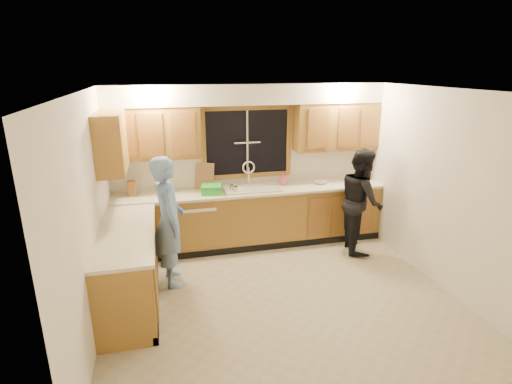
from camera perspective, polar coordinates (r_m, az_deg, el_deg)
The scene contains 26 objects.
floor at distance 5.17m, azimuth 3.55°, elevation -14.56°, with size 4.20×4.20×0.00m, color #B3A98A.
ceiling at distance 4.39m, azimuth 4.17°, elevation 14.30°, with size 4.20×4.20×0.00m, color silver.
wall_back at distance 6.40m, azimuth -1.27°, elevation 4.02°, with size 4.20×4.20×0.00m, color white.
wall_left at distance 4.50m, azimuth -22.67°, elevation -3.29°, with size 3.80×3.80×0.00m, color white.
wall_right at distance 5.61m, azimuth 24.76°, elevation 0.43°, with size 3.80×3.80×0.00m, color white.
base_cabinets_back at distance 6.36m, azimuth -0.63°, elevation -3.71°, with size 4.20×0.60×0.88m, color #A2742F.
base_cabinets_left at distance 5.10m, azimuth -17.66°, elevation -10.24°, with size 0.60×1.90×0.88m, color #A2742F.
countertop_back at distance 6.19m, azimuth -0.62°, elevation 0.21°, with size 4.20×0.63×0.04m, color #EBE2C5.
countertop_left at distance 4.91m, azimuth -17.98°, elevation -5.46°, with size 0.63×1.90×0.04m, color #EBE2C5.
upper_cabinets_left at distance 5.98m, azimuth -14.54°, elevation 8.14°, with size 1.35×0.33×0.75m, color #A2742F.
upper_cabinets_right at distance 6.59m, azimuth 11.37°, elevation 9.18°, with size 1.35×0.33×0.75m, color #A2742F.
upper_cabinets_return at distance 5.41m, azimuth -20.00°, elevation 6.69°, with size 0.33×0.90×0.75m, color #A2742F.
soffit at distance 6.06m, azimuth -0.97°, elevation 13.81°, with size 4.20×0.35×0.30m, color white.
window_frame at distance 6.31m, azimuth -1.27°, elevation 7.09°, with size 1.44×0.03×1.14m.
sink at distance 6.22m, azimuth -0.66°, elevation -0.05°, with size 0.86×0.52×0.57m.
dishwasher at distance 6.24m, azimuth -8.26°, elevation -4.63°, with size 0.60×0.56×0.82m, color silver.
stove at distance 4.59m, azimuth -18.08°, elevation -13.39°, with size 0.58×0.75×0.90m, color silver.
man at distance 5.21m, azimuth -12.34°, elevation -4.14°, with size 0.62×0.41×1.71m, color #698FC7.
woman at distance 6.26m, azimuth 14.78°, elevation -1.20°, with size 0.78×0.60×1.59m, color black.
knife_block at distance 6.14m, azimuth -17.27°, elevation 0.52°, with size 0.12×0.10×0.22m, color #986329.
cutting_board at distance 6.24m, azimuth -7.37°, elevation 2.32°, with size 0.30×0.02×0.40m, color tan.
dish_crate at distance 6.00m, azimuth -6.37°, elevation 0.39°, with size 0.29×0.27×0.14m, color green.
soap_bottle at distance 6.45m, azimuth 3.93°, elevation 1.98°, with size 0.09×0.09×0.20m, color #E1557A.
bowl at distance 6.56m, azimuth 9.19°, elevation 1.38°, with size 0.20×0.20×0.05m, color silver.
can_left at distance 5.99m, azimuth -2.93°, elevation 0.32°, with size 0.06×0.06×0.11m, color beige.
can_right at distance 6.04m, azimuth -3.51°, elevation 0.49°, with size 0.06×0.06×0.11m, color beige.
Camera 1 is at (-1.34, -4.17, 2.75)m, focal length 28.00 mm.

